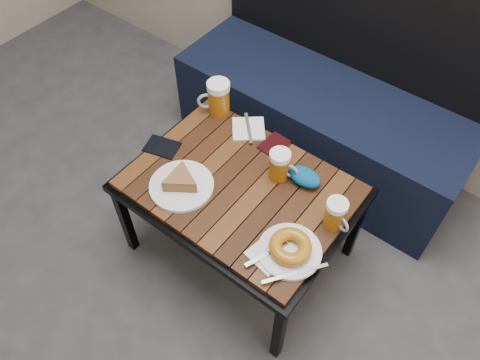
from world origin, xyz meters
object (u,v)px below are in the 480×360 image
Objects in this scene: plate_bagel at (290,249)px; bench at (323,115)px; cafe_table at (240,192)px; passport_burgundy at (274,145)px; knit_pouch at (305,177)px; passport_navy at (162,147)px; plate_pie at (181,183)px; beer_mug_left at (218,98)px; beer_mug_right at (336,214)px; beer_mug_centre at (280,165)px.

bench is at bearing 112.40° from plate_bagel.
cafe_table is 0.34m from plate_bagel.
knit_pouch is at bearing -18.96° from passport_burgundy.
passport_navy is (-0.36, -0.04, 0.05)m from cafe_table.
passport_burgundy is (0.02, -0.46, 0.20)m from bench.
plate_pie is 0.22m from passport_navy.
passport_navy is 1.12× the size of passport_burgundy.
beer_mug_left is (-0.28, -0.45, 0.28)m from bench.
knit_pouch is (0.18, 0.16, 0.07)m from cafe_table.
beer_mug_left reaches higher than beer_mug_right.
cafe_table is at bearing -86.97° from bench.
knit_pouch is (-0.12, 0.28, 0.00)m from plate_bagel.
beer_mug_left is 0.70m from beer_mug_right.
bench is 0.93m from plate_bagel.
bench reaches higher than knit_pouch.
beer_mug_centre reaches higher than knit_pouch.
cafe_table is 0.19m from beer_mug_centre.
beer_mug_left is 1.19× the size of knit_pouch.
plate_bagel is at bearing -44.97° from passport_burgundy.
passport_navy is at bearing -113.41° from bench.
plate_pie reaches higher than plate_bagel.
plate_pie is at bearing -145.87° from beer_mug_centre.
bench is 0.88m from plate_pie.
beer_mug_centre is 0.17m from passport_burgundy.
knit_pouch is (-0.18, 0.10, -0.03)m from beer_mug_right.
beer_mug_centre reaches higher than cafe_table.
cafe_table is 0.25m from passport_burgundy.
plate_pie is 2.05× the size of passport_burgundy.
beer_mug_left reaches higher than knit_pouch.
passport_navy is (-0.20, 0.10, -0.02)m from plate_pie.
plate_pie is (0.15, -0.40, -0.05)m from beer_mug_left.
beer_mug_centre reaches higher than beer_mug_right.
plate_bagel is (0.47, 0.01, -0.00)m from plate_pie.
beer_mug_left reaches higher than plate_bagel.
bench is at bearing 142.89° from beer_mug_right.
beer_mug_centre is 1.05× the size of beer_mug_right.
bench is at bearing 90.58° from beer_mug_centre.
beer_mug_left is 0.31m from passport_burgundy.
passport_burgundy is at bearing 112.66° from passport_navy.
knit_pouch is (0.09, 0.04, -0.04)m from beer_mug_centre.
beer_mug_centre is at bearing -171.74° from beer_mug_right.
plate_pie reaches higher than cafe_table.
beer_mug_centre is 0.37m from plate_pie.
beer_mug_centre is at bearing 130.74° from plate_bagel.
passport_burgundy is (-0.11, 0.12, -0.06)m from beer_mug_centre.
passport_navy is at bearing -136.86° from passport_burgundy.
plate_pie is at bearing -139.44° from cafe_table.
bench is at bearing -164.34° from beer_mug_left.
bench is 5.30× the size of plate_bagel.
plate_bagel is (0.21, -0.25, -0.04)m from beer_mug_centre.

